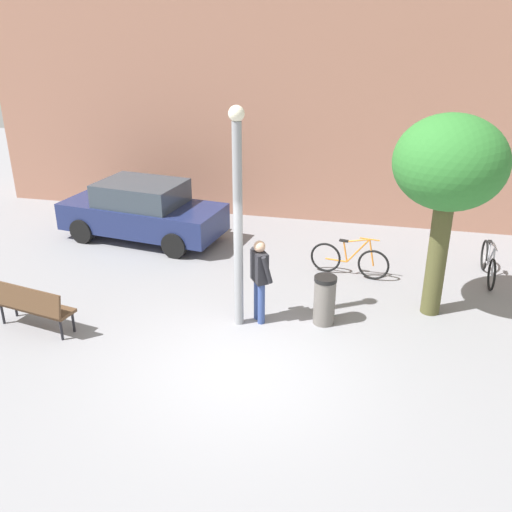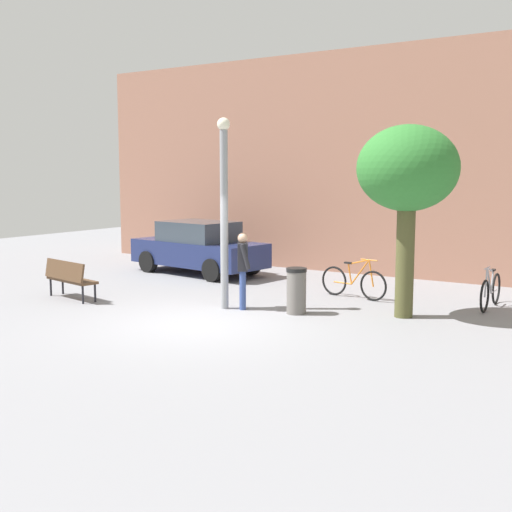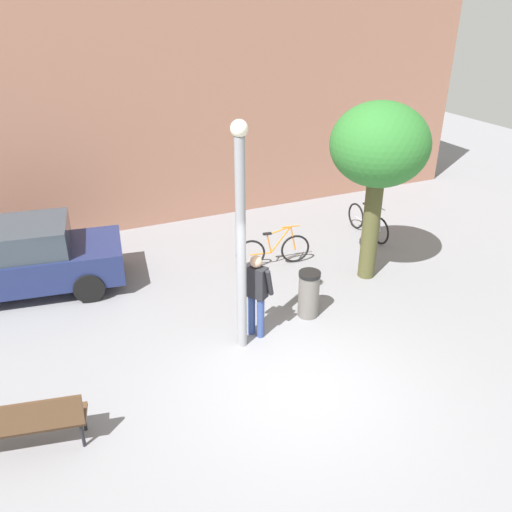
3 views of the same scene
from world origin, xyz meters
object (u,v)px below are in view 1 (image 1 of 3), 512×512
bicycle_orange (350,260)px  person_by_lamppost (260,276)px  trash_bin (325,300)px  plaza_tree (450,167)px  parked_car_navy (143,211)px  bicycle_silver (488,263)px  park_bench (31,304)px  lamppost (238,212)px

bicycle_orange → person_by_lamppost: bearing=-122.2°
bicycle_orange → trash_bin: (-0.31, -2.25, 0.11)m
plaza_tree → parked_car_navy: plaza_tree is taller
plaza_tree → bicycle_silver: 3.44m
person_by_lamppost → plaza_tree: bearing=18.6°
park_bench → person_by_lamppost: bearing=17.5°
lamppost → plaza_tree: size_ratio=1.05×
lamppost → park_bench: bearing=-163.4°
plaza_tree → trash_bin: size_ratio=4.01×
bicycle_orange → parked_car_navy: (-5.45, 1.09, 0.39)m
plaza_tree → lamppost: bearing=-160.5°
park_bench → bicycle_silver: 9.61m
trash_bin → person_by_lamppost: bearing=-171.1°
bicycle_orange → trash_bin: 2.28m
person_by_lamppost → bicycle_silver: 5.46m
person_by_lamppost → plaza_tree: plaza_tree is taller
lamppost → trash_bin: size_ratio=4.22×
lamppost → parked_car_navy: lamppost is taller
plaza_tree → bicycle_orange: size_ratio=2.18×
person_by_lamppost → parked_car_navy: (-3.91, 3.53, -0.19)m
park_bench → bicycle_orange: 6.73m
parked_car_navy → trash_bin: 6.13m
trash_bin → lamppost: bearing=-166.8°
lamppost → trash_bin: (1.59, 0.37, -1.77)m
park_bench → bicycle_orange: bicycle_orange is taller
parked_car_navy → bicycle_silver: bearing=-4.0°
parked_car_navy → trash_bin: (5.13, -3.34, -0.28)m
person_by_lamppost → plaza_tree: (3.25, 1.10, 2.00)m
parked_car_navy → trash_bin: size_ratio=4.50×
bicycle_orange → bicycle_silver: size_ratio=0.99×
person_by_lamppost → bicycle_orange: (1.54, 2.44, -0.58)m
bicycle_orange → park_bench: bearing=-146.4°
person_by_lamppost → bicycle_orange: bearing=57.8°
lamppost → plaza_tree: 3.90m
plaza_tree → bicycle_orange: bearing=141.8°
lamppost → plaza_tree: bearing=19.5°
bicycle_orange → parked_car_navy: size_ratio=0.41×
park_bench → plaza_tree: (7.31, 2.38, 2.42)m
bicycle_silver → trash_bin: (-3.34, -2.76, 0.11)m
park_bench → parked_car_navy: (0.15, 4.82, 0.23)m
lamppost → trash_bin: 2.41m
lamppost → park_bench: (-3.70, -1.10, -1.72)m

